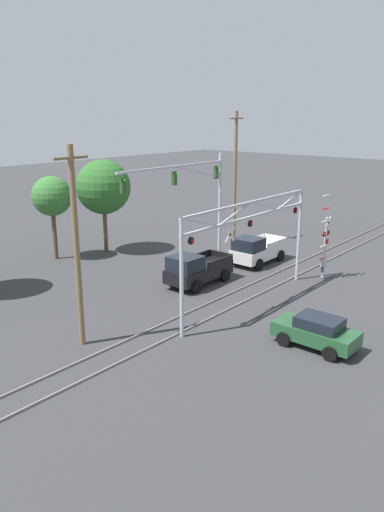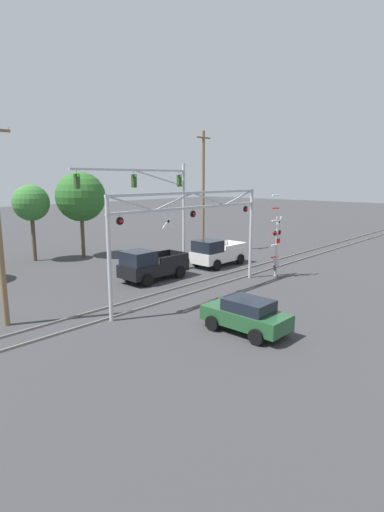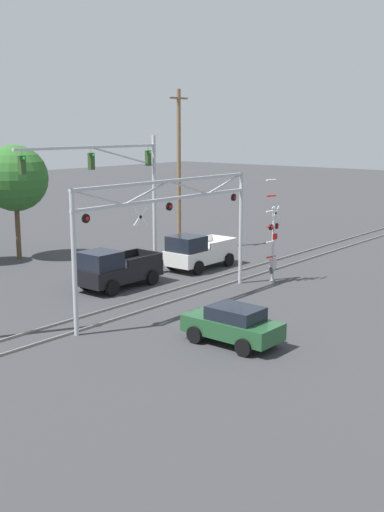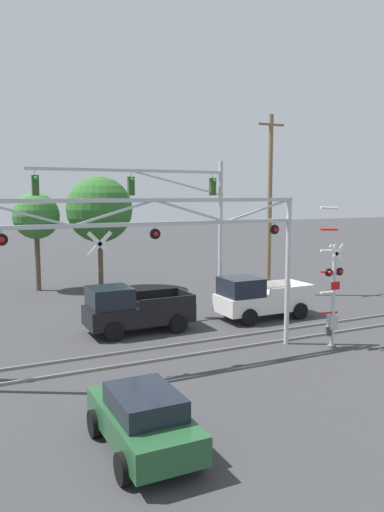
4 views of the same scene
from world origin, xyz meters
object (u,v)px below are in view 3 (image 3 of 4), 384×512
Objects in this scene: crossing_gantry at (169,215)px; pickup_truck_lead at (115,269)px; utility_pole_right at (179,169)px; background_tree_far_right_verge at (15,178)px; crossing_signal_mast at (273,245)px; sedan_waiting at (233,324)px; traffic_signal_span at (125,179)px; pickup_truck_following at (198,252)px.

crossing_gantry reaches higher than pickup_truck_lead.
utility_pole_right is 10.88m from background_tree_far_right_verge.
crossing_gantry is 7.63m from crossing_signal_mast.
pickup_truck_lead is (0.67, 4.48, -3.36)m from crossing_gantry.
crossing_gantry is at bearing 65.45° from sedan_waiting.
background_tree_far_right_verge is at bearing 104.30° from traffic_signal_span.
pickup_truck_lead is at bearing -98.00° from background_tree_far_right_verge.
crossing_signal_mast is 5.49m from pickup_truck_following.
sedan_waiting is at bearing -155.76° from crossing_signal_mast.
pickup_truck_following is at bearing -65.45° from background_tree_far_right_verge.
pickup_truck_lead is 1.22× the size of sedan_waiting.
utility_pole_right reaches higher than crossing_signal_mast.
background_tree_far_right_verge is at bearing 82.00° from pickup_truck_lead.
background_tree_far_right_verge is (-8.93, 6.21, -0.40)m from utility_pole_right.
crossing_signal_mast is 9.54m from traffic_signal_span.
pickup_truck_lead is 0.44× the size of utility_pole_right.
background_tree_far_right_verge is (-5.04, 11.03, 4.20)m from pickup_truck_following.
traffic_signal_span is (4.21, 7.15, 1.09)m from crossing_gantry.
crossing_gantry is 15.33m from background_tree_far_right_verge.
utility_pole_right reaches higher than pickup_truck_lead.
crossing_gantry is 2.07× the size of crossing_signal_mast.
crossing_gantry is 5.64m from pickup_truck_lead.
pickup_truck_lead is at bearing 138.57° from crossing_signal_mast.
crossing_signal_mast is at bearing -111.03° from utility_pole_right.
crossing_gantry reaches higher than pickup_truck_following.
traffic_signal_span is 2.13× the size of pickup_truck_lead.
crossing_gantry reaches higher than sedan_waiting.
traffic_signal_span is at bearing -165.45° from utility_pole_right.
pickup_truck_following is 13.83m from sedan_waiting.
pickup_truck_following reaches higher than sedan_waiting.
crossing_signal_mast is at bearing -9.96° from crossing_gantry.
crossing_gantry is at bearing -141.14° from utility_pole_right.
pickup_truck_lead is 12.24m from utility_pole_right.
sedan_waiting is 21.80m from background_tree_far_right_verge.
traffic_signal_span is at bearing -75.70° from background_tree_far_right_verge.
background_tree_far_right_verge reaches higher than sedan_waiting.
traffic_signal_span reaches higher than sedan_waiting.
background_tree_far_right_verge is (-2.04, 8.00, -0.25)m from traffic_signal_span.
utility_pole_right is (3.89, 4.83, 4.60)m from pickup_truck_following.
sedan_waiting is at bearing -117.92° from traffic_signal_span.
utility_pole_right reaches higher than crossing_gantry.
background_tree_far_right_verge is at bearing 81.86° from crossing_gantry.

